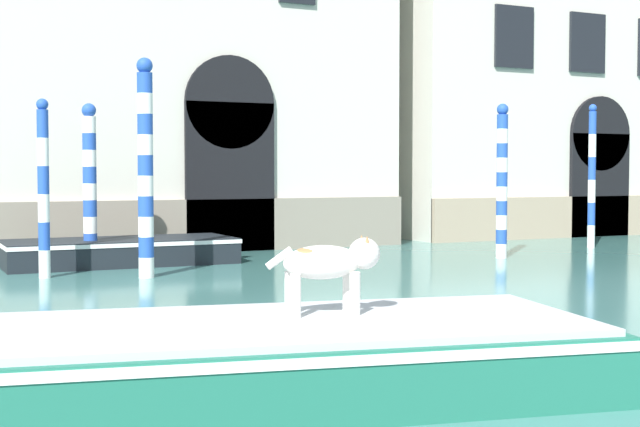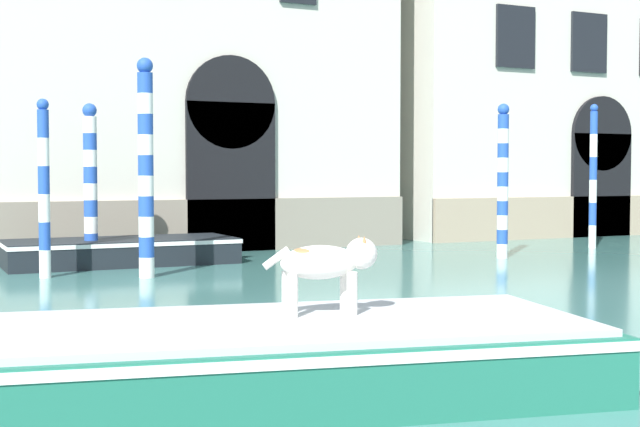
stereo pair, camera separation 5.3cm
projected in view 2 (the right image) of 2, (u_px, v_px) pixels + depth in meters
palazzo_right at (555, 9)px, 28.95m from camera, size 13.16×6.13×14.41m
boat_foreground at (208, 359)px, 7.46m from camera, size 7.02×3.65×0.64m
dog_on_deck at (328, 263)px, 7.93m from camera, size 1.05×0.43×0.70m
boat_moored_near_palazzo at (120, 251)px, 18.32m from camera, size 4.65×1.94×0.52m
mooring_pole_0 at (146, 167)px, 15.94m from camera, size 0.29×0.29×3.94m
mooring_pole_1 at (44, 188)px, 15.90m from camera, size 0.21×0.21×3.21m
mooring_pole_2 at (90, 184)px, 17.84m from camera, size 0.28×0.28×3.27m
mooring_pole_3 at (503, 180)px, 19.54m from camera, size 0.25×0.25×3.40m
mooring_pole_4 at (593, 176)px, 22.14m from camera, size 0.19×0.19×3.58m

